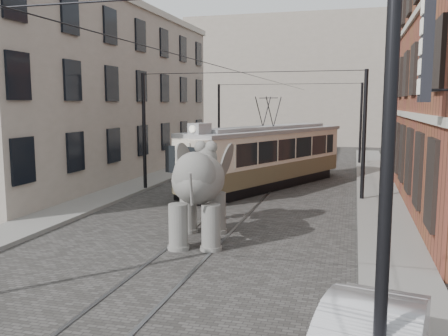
% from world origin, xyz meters
% --- Properties ---
extents(ground, '(120.00, 120.00, 0.00)m').
position_xyz_m(ground, '(0.00, 0.00, 0.00)').
color(ground, '#42403D').
extents(tram_rails, '(1.54, 80.00, 0.02)m').
position_xyz_m(tram_rails, '(0.00, 0.00, 0.01)').
color(tram_rails, slate).
rests_on(tram_rails, ground).
extents(sidewalk_right, '(2.00, 60.00, 0.15)m').
position_xyz_m(sidewalk_right, '(6.00, 0.00, 0.07)').
color(sidewalk_right, slate).
rests_on(sidewalk_right, ground).
extents(sidewalk_left, '(2.00, 60.00, 0.15)m').
position_xyz_m(sidewalk_left, '(-6.50, 0.00, 0.07)').
color(sidewalk_left, slate).
rests_on(sidewalk_left, ground).
extents(stucco_building, '(7.00, 24.00, 10.00)m').
position_xyz_m(stucco_building, '(-11.00, 10.00, 5.00)').
color(stucco_building, gray).
rests_on(stucco_building, ground).
extents(distant_block, '(28.00, 10.00, 14.00)m').
position_xyz_m(distant_block, '(0.00, 40.00, 7.00)').
color(distant_block, gray).
rests_on(distant_block, ground).
extents(catenary, '(11.00, 30.20, 6.00)m').
position_xyz_m(catenary, '(-0.20, 5.00, 3.00)').
color(catenary, black).
rests_on(catenary, ground).
extents(tram, '(7.26, 12.11, 4.82)m').
position_xyz_m(tram, '(0.33, 8.67, 2.41)').
color(tram, beige).
rests_on(tram, ground).
extents(elephant, '(3.75, 5.61, 3.17)m').
position_xyz_m(elephant, '(-0.05, -1.98, 1.58)').
color(elephant, '#5D5B56').
rests_on(elephant, ground).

